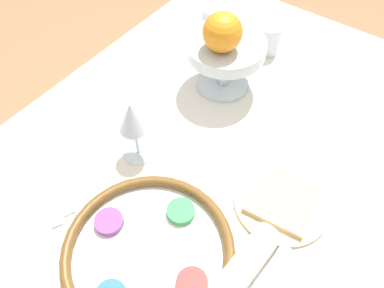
% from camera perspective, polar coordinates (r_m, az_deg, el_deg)
% --- Properties ---
extents(dining_table, '(1.40, 0.89, 0.76)m').
position_cam_1_polar(dining_table, '(1.10, -0.05, -16.68)').
color(dining_table, silver).
rests_on(dining_table, ground_plane).
extents(seder_plate, '(0.30, 0.30, 0.03)m').
position_cam_1_polar(seder_plate, '(0.69, -6.65, -15.93)').
color(seder_plate, white).
rests_on(seder_plate, dining_table).
extents(wine_glass, '(0.07, 0.07, 0.15)m').
position_cam_1_polar(wine_glass, '(0.73, -9.19, 3.56)').
color(wine_glass, silver).
rests_on(wine_glass, dining_table).
extents(fruit_stand, '(0.18, 0.18, 0.13)m').
position_cam_1_polar(fruit_stand, '(0.88, 5.11, 13.67)').
color(fruit_stand, silver).
rests_on(fruit_stand, dining_table).
extents(orange_fruit, '(0.09, 0.09, 0.09)m').
position_cam_1_polar(orange_fruit, '(0.82, 4.67, 16.63)').
color(orange_fruit, orange).
rests_on(orange_fruit, fruit_stand).
extents(bread_plate, '(0.19, 0.19, 0.02)m').
position_cam_1_polar(bread_plate, '(0.75, 13.59, -8.38)').
color(bread_plate, tan).
rests_on(bread_plate, dining_table).
extents(napkin_roll, '(0.18, 0.06, 0.05)m').
position_cam_1_polar(napkin_roll, '(0.67, 7.50, -18.54)').
color(napkin_roll, white).
rests_on(napkin_roll, dining_table).
extents(cup_near, '(0.07, 0.07, 0.08)m').
position_cam_1_polar(cup_near, '(1.04, 11.45, 15.55)').
color(cup_near, silver).
rests_on(cup_near, dining_table).
extents(cup_mid, '(0.07, 0.07, 0.08)m').
position_cam_1_polar(cup_mid, '(1.09, 3.27, 18.26)').
color(cup_mid, silver).
rests_on(cup_mid, dining_table).
extents(fork_left, '(0.10, 0.18, 0.01)m').
position_cam_1_polar(fork_left, '(0.81, -21.61, -6.11)').
color(fork_left, silver).
rests_on(fork_left, dining_table).
extents(fork_right, '(0.10, 0.18, 0.01)m').
position_cam_1_polar(fork_right, '(0.82, -20.08, -4.71)').
color(fork_right, silver).
rests_on(fork_right, dining_table).
extents(spoon, '(0.17, 0.03, 0.01)m').
position_cam_1_polar(spoon, '(0.69, 10.90, -20.69)').
color(spoon, silver).
rests_on(spoon, dining_table).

